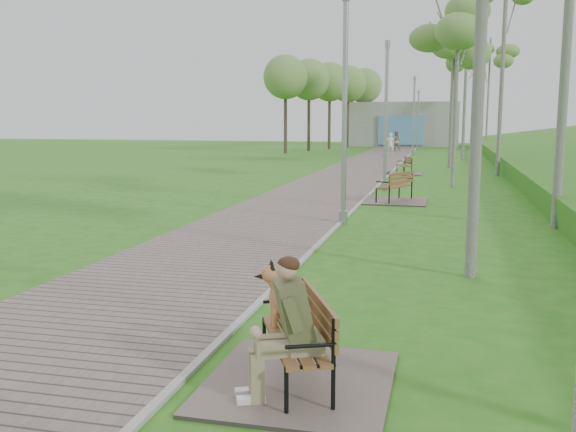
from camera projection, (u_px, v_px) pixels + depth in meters
name	position (u px, v px, depth m)	size (l,w,h in m)	color
ground	(287.00, 277.00, 10.44)	(120.00, 120.00, 0.00)	#286818
walkway	(357.00, 170.00, 31.49)	(3.50, 67.00, 0.04)	#6A5D56
kerb	(393.00, 171.00, 31.08)	(0.10, 67.00, 0.05)	#999993
building_north	(403.00, 124.00, 59.43)	(10.00, 5.20, 4.00)	#9E9E99
bench_main	(289.00, 342.00, 6.15)	(1.78, 1.97, 1.55)	#6A5D56
bench_second	(394.00, 195.00, 19.78)	(1.88, 2.09, 1.16)	#6A5D56
bench_third	(404.00, 170.00, 29.52)	(1.58, 1.75, 0.97)	#6A5D56
lamp_post_near	(344.00, 117.00, 15.31)	(0.21, 0.21, 5.52)	#93969B
lamp_post_second	(386.00, 122.00, 22.49)	(0.20, 0.20, 5.21)	#93969B
lamp_post_third	(414.00, 118.00, 44.85)	(0.21, 0.21, 5.42)	#93969B
lamp_post_far	(418.00, 122.00, 52.02)	(0.18, 0.18, 4.75)	#93969B
pedestrian_near	(390.00, 144.00, 45.04)	(0.56, 0.37, 1.53)	white
pedestrian_far	(396.00, 141.00, 49.41)	(0.76, 0.59, 1.56)	gray
birch_mid_c	(455.00, 36.00, 32.24)	(2.88, 2.88, 8.45)	silver
birch_far_b	(468.00, 13.00, 38.78)	(2.94, 2.94, 11.29)	silver
birch_far_c	(468.00, 44.00, 42.20)	(2.33, 2.33, 9.43)	silver
birch_distant_b	(490.00, 58.00, 52.46)	(2.79, 2.79, 9.40)	silver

